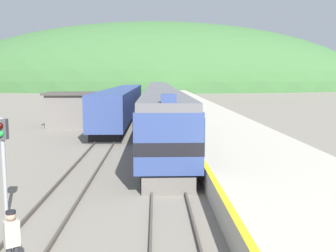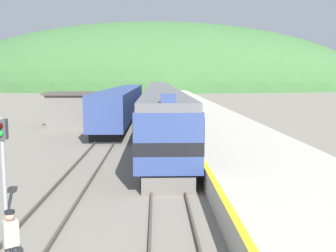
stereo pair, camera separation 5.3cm
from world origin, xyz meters
name	(u,v)px [view 1 (the left image)]	position (x,y,z in m)	size (l,w,h in m)	color
track_main	(159,106)	(0.00, 70.00, 0.08)	(1.52, 180.00, 0.16)	#4C443D
track_siding	(133,106)	(-4.38, 70.00, 0.08)	(1.52, 180.00, 0.16)	#4C443D
platform	(201,114)	(5.00, 50.00, 0.52)	(6.83, 140.00, 1.05)	#BCB5A5
distant_hills	(157,90)	(0.00, 157.92, 0.00)	(168.59, 75.86, 51.80)	#3D6B38
station_shed	(75,109)	(-8.65, 42.02, 1.77)	(5.52, 4.53, 3.48)	slate
express_train_lead_car	(164,119)	(0.00, 28.75, 2.15)	(3.02, 21.09, 4.29)	black
carriage_second	(160,100)	(0.00, 51.53, 2.14)	(3.01, 22.25, 3.93)	black
carriage_third	(158,93)	(0.00, 74.66, 2.14)	(3.01, 22.25, 3.93)	black
siding_train	(124,103)	(-4.38, 50.08, 1.90)	(2.90, 38.45, 3.68)	black
signal_post_siding	(3,146)	(-5.90, 16.01, 2.60)	(0.36, 0.42, 3.60)	#9E9EA3
track_worker	(12,240)	(-4.11, 11.70, 1.00)	(0.42, 0.38, 1.76)	#2D2D33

